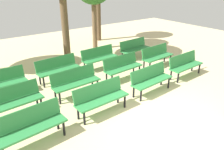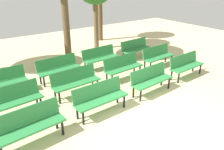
{
  "view_description": "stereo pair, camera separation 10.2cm",
  "coord_description": "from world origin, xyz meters",
  "px_view_note": "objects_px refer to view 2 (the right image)",
  "views": [
    {
      "loc": [
        -4.05,
        -3.03,
        3.59
      ],
      "look_at": [
        0.0,
        2.48,
        0.55
      ],
      "focal_mm": 35.54,
      "sensor_mm": 36.0,
      "label": 1
    },
    {
      "loc": [
        -3.97,
        -3.09,
        3.59
      ],
      "look_at": [
        0.0,
        2.48,
        0.55
      ],
      "focal_mm": 35.54,
      "sensor_mm": 36.0,
      "label": 2
    }
  ],
  "objects_px": {
    "bench_r1_c0": "(12,99)",
    "bench_r2_c0": "(1,81)",
    "bench_r0_c1": "(100,96)",
    "bench_r0_c3": "(186,64)",
    "bench_r1_c1": "(75,80)",
    "bench_r1_c2": "(123,66)",
    "bench_r2_c3": "(136,48)",
    "bench_r1_c3": "(158,55)",
    "bench_r0_c0": "(29,124)",
    "bench_r2_c2": "(100,56)",
    "bench_r0_c2": "(151,78)",
    "bench_r2_c1": "(58,67)"
  },
  "relations": [
    {
      "from": "bench_r0_c1",
      "to": "bench_r2_c2",
      "type": "xyz_separation_m",
      "value": [
        1.86,
        2.91,
        0.0
      ]
    },
    {
      "from": "bench_r0_c0",
      "to": "bench_r2_c1",
      "type": "height_order",
      "value": "same"
    },
    {
      "from": "bench_r1_c1",
      "to": "bench_r2_c3",
      "type": "xyz_separation_m",
      "value": [
        4.0,
        1.63,
        0.0
      ]
    },
    {
      "from": "bench_r1_c1",
      "to": "bench_r2_c0",
      "type": "xyz_separation_m",
      "value": [
        -2.0,
        1.34,
        0.0
      ]
    },
    {
      "from": "bench_r2_c1",
      "to": "bench_r0_c3",
      "type": "bearing_deg",
      "value": -35.79
    },
    {
      "from": "bench_r1_c2",
      "to": "bench_r1_c3",
      "type": "height_order",
      "value": "same"
    },
    {
      "from": "bench_r0_c2",
      "to": "bench_r0_c3",
      "type": "xyz_separation_m",
      "value": [
        2.03,
        0.16,
        0.0
      ]
    },
    {
      "from": "bench_r1_c3",
      "to": "bench_r2_c3",
      "type": "bearing_deg",
      "value": 87.61
    },
    {
      "from": "bench_r0_c1",
      "to": "bench_r0_c3",
      "type": "xyz_separation_m",
      "value": [
        4.05,
        0.2,
        0.0
      ]
    },
    {
      "from": "bench_r1_c1",
      "to": "bench_r1_c3",
      "type": "xyz_separation_m",
      "value": [
        4.05,
        0.23,
        0.0
      ]
    },
    {
      "from": "bench_r1_c0",
      "to": "bench_r1_c2",
      "type": "height_order",
      "value": "same"
    },
    {
      "from": "bench_r1_c3",
      "to": "bench_r2_c3",
      "type": "height_order",
      "value": "same"
    },
    {
      "from": "bench_r1_c2",
      "to": "bench_r2_c3",
      "type": "bearing_deg",
      "value": 34.5
    },
    {
      "from": "bench_r0_c0",
      "to": "bench_r1_c3",
      "type": "bearing_deg",
      "value": 11.9
    },
    {
      "from": "bench_r0_c1",
      "to": "bench_r1_c2",
      "type": "xyz_separation_m",
      "value": [
        1.97,
        1.48,
        0.0
      ]
    },
    {
      "from": "bench_r1_c2",
      "to": "bench_r0_c2",
      "type": "bearing_deg",
      "value": -90.89
    },
    {
      "from": "bench_r0_c1",
      "to": "bench_r0_c3",
      "type": "relative_size",
      "value": 1.0
    },
    {
      "from": "bench_r0_c1",
      "to": "bench_r2_c0",
      "type": "distance_m",
      "value": 3.41
    },
    {
      "from": "bench_r1_c2",
      "to": "bench_r2_c3",
      "type": "distance_m",
      "value": 2.47
    },
    {
      "from": "bench_r1_c3",
      "to": "bench_r2_c1",
      "type": "xyz_separation_m",
      "value": [
        -4.04,
        1.17,
        0.0
      ]
    },
    {
      "from": "bench_r1_c2",
      "to": "bench_r2_c3",
      "type": "height_order",
      "value": "same"
    },
    {
      "from": "bench_r2_c1",
      "to": "bench_r2_c2",
      "type": "bearing_deg",
      "value": 0.32
    },
    {
      "from": "bench_r0_c3",
      "to": "bench_r1_c3",
      "type": "bearing_deg",
      "value": 91.37
    },
    {
      "from": "bench_r1_c3",
      "to": "bench_r2_c2",
      "type": "distance_m",
      "value": 2.49
    },
    {
      "from": "bench_r2_c3",
      "to": "bench_r2_c2",
      "type": "bearing_deg",
      "value": 178.58
    },
    {
      "from": "bench_r1_c0",
      "to": "bench_r2_c0",
      "type": "height_order",
      "value": "same"
    },
    {
      "from": "bench_r2_c0",
      "to": "bench_r2_c3",
      "type": "xyz_separation_m",
      "value": [
        6.0,
        0.29,
        0.0
      ]
    },
    {
      "from": "bench_r0_c0",
      "to": "bench_r1_c2",
      "type": "height_order",
      "value": "same"
    },
    {
      "from": "bench_r1_c1",
      "to": "bench_r1_c0",
      "type": "bearing_deg",
      "value": -179.44
    },
    {
      "from": "bench_r1_c2",
      "to": "bench_r1_c3",
      "type": "distance_m",
      "value": 2.0
    },
    {
      "from": "bench_r0_c3",
      "to": "bench_r2_c3",
      "type": "relative_size",
      "value": 0.99
    },
    {
      "from": "bench_r2_c0",
      "to": "bench_r0_c0",
      "type": "bearing_deg",
      "value": -89.83
    },
    {
      "from": "bench_r0_c2",
      "to": "bench_r1_c3",
      "type": "distance_m",
      "value": 2.48
    },
    {
      "from": "bench_r2_c3",
      "to": "bench_r1_c1",
      "type": "bearing_deg",
      "value": -161.55
    },
    {
      "from": "bench_r1_c3",
      "to": "bench_r2_c0",
      "type": "distance_m",
      "value": 6.14
    },
    {
      "from": "bench_r0_c1",
      "to": "bench_r2_c3",
      "type": "relative_size",
      "value": 0.99
    },
    {
      "from": "bench_r1_c1",
      "to": "bench_r2_c1",
      "type": "bearing_deg",
      "value": 87.8
    },
    {
      "from": "bench_r1_c2",
      "to": "bench_r1_c1",
      "type": "bearing_deg",
      "value": -179.72
    },
    {
      "from": "bench_r0_c1",
      "to": "bench_r2_c0",
      "type": "xyz_separation_m",
      "value": [
        -2.08,
        2.7,
        0.0
      ]
    },
    {
      "from": "bench_r2_c1",
      "to": "bench_r1_c1",
      "type": "bearing_deg",
      "value": -94.16
    },
    {
      "from": "bench_r0_c0",
      "to": "bench_r1_c1",
      "type": "xyz_separation_m",
      "value": [
        1.94,
        1.5,
        0.0
      ]
    },
    {
      "from": "bench_r1_c1",
      "to": "bench_r1_c3",
      "type": "height_order",
      "value": "same"
    },
    {
      "from": "bench_r0_c3",
      "to": "bench_r2_c0",
      "type": "xyz_separation_m",
      "value": [
        -6.13,
        2.5,
        0.0
      ]
    },
    {
      "from": "bench_r0_c2",
      "to": "bench_r2_c1",
      "type": "height_order",
      "value": "same"
    },
    {
      "from": "bench_r0_c1",
      "to": "bench_r0_c2",
      "type": "relative_size",
      "value": 0.99
    },
    {
      "from": "bench_r0_c1",
      "to": "bench_r1_c1",
      "type": "bearing_deg",
      "value": 91.7
    },
    {
      "from": "bench_r1_c1",
      "to": "bench_r2_c0",
      "type": "relative_size",
      "value": 1.01
    },
    {
      "from": "bench_r0_c2",
      "to": "bench_r1_c1",
      "type": "xyz_separation_m",
      "value": [
        -2.11,
        1.32,
        0.0
      ]
    },
    {
      "from": "bench_r0_c2",
      "to": "bench_r2_c3",
      "type": "height_order",
      "value": "same"
    },
    {
      "from": "bench_r2_c3",
      "to": "bench_r0_c3",
      "type": "bearing_deg",
      "value": -91.03
    }
  ]
}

